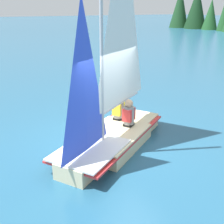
% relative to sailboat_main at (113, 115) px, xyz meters
% --- Properties ---
extents(ground_plane, '(260.00, 260.00, 0.00)m').
position_rel_sailboat_main_xyz_m(ground_plane, '(-0.02, 0.03, -0.90)').
color(ground_plane, '#235675').
extents(sailboat_main, '(3.12, 4.07, 5.90)m').
position_rel_sailboat_main_xyz_m(sailboat_main, '(0.00, 0.00, 0.00)').
color(sailboat_main, beige).
rests_on(sailboat_main, ground_plane).
extents(sailor_helm, '(0.41, 0.42, 1.16)m').
position_rel_sailboat_main_xyz_m(sailor_helm, '(0.16, -0.64, -0.28)').
color(sailor_helm, black).
rests_on(sailor_helm, ground_plane).
extents(sailor_crew, '(0.41, 0.42, 1.16)m').
position_rel_sailboat_main_xyz_m(sailor_crew, '(0.73, -0.67, -0.27)').
color(sailor_crew, black).
rests_on(sailor_crew, ground_plane).
extents(treeline_shore, '(15.32, 4.55, 7.38)m').
position_rel_sailboat_main_xyz_m(treeline_shore, '(29.83, -37.74, 2.59)').
color(treeline_shore, '#1E4C23').
rests_on(treeline_shore, ground_plane).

